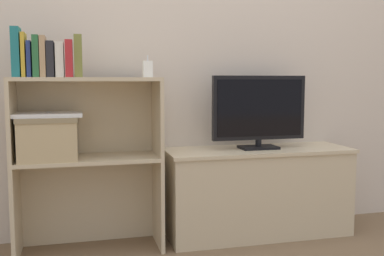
# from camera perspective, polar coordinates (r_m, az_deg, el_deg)

# --- Properties ---
(ground_plane) EXTENTS (16.00, 16.00, 0.00)m
(ground_plane) POSITION_cam_1_polar(r_m,az_deg,el_deg) (2.52, 0.91, -15.33)
(ground_plane) COLOR brown
(wall_back) EXTENTS (10.00, 0.05, 2.40)m
(wall_back) POSITION_cam_1_polar(r_m,az_deg,el_deg) (2.75, -1.27, 11.95)
(wall_back) COLOR beige
(wall_back) RESTS_ON ground_plane
(tv_stand) EXTENTS (1.10, 0.39, 0.52)m
(tv_stand) POSITION_cam_1_polar(r_m,az_deg,el_deg) (2.73, 8.34, -7.96)
(tv_stand) COLOR #CCB793
(tv_stand) RESTS_ON ground_plane
(tv) EXTENTS (0.57, 0.14, 0.43)m
(tv) POSITION_cam_1_polar(r_m,az_deg,el_deg) (2.66, 8.51, 2.26)
(tv) COLOR black
(tv) RESTS_ON tv_stand
(bookshelf_lower_tier) EXTENTS (0.76, 0.31, 0.51)m
(bookshelf_lower_tier) POSITION_cam_1_polar(r_m,az_deg,el_deg) (2.55, -12.93, -7.71)
(bookshelf_lower_tier) COLOR #CCB793
(bookshelf_lower_tier) RESTS_ON ground_plane
(bookshelf_upper_tier) EXTENTS (0.76, 0.31, 0.42)m
(bookshelf_upper_tier) POSITION_cam_1_polar(r_m,az_deg,el_deg) (2.48, -13.18, 2.73)
(bookshelf_upper_tier) COLOR #CCB793
(bookshelf_upper_tier) RESTS_ON bookshelf_lower_tier
(book_teal) EXTENTS (0.04, 0.12, 0.24)m
(book_teal) POSITION_cam_1_polar(r_m,az_deg,el_deg) (2.39, -21.41, 8.93)
(book_teal) COLOR #1E7075
(book_teal) RESTS_ON bookshelf_upper_tier
(book_mustard) EXTENTS (0.02, 0.13, 0.22)m
(book_mustard) POSITION_cam_1_polar(r_m,az_deg,el_deg) (2.38, -20.55, 8.66)
(book_mustard) COLOR gold
(book_mustard) RESTS_ON bookshelf_upper_tier
(book_navy) EXTENTS (0.02, 0.13, 0.18)m
(book_navy) POSITION_cam_1_polar(r_m,az_deg,el_deg) (2.38, -19.92, 8.20)
(book_navy) COLOR navy
(book_navy) RESTS_ON bookshelf_upper_tier
(book_forest) EXTENTS (0.03, 0.15, 0.20)m
(book_forest) POSITION_cam_1_polar(r_m,az_deg,el_deg) (2.38, -19.14, 8.56)
(book_forest) COLOR #286638
(book_forest) RESTS_ON bookshelf_upper_tier
(book_tan) EXTENTS (0.03, 0.15, 0.20)m
(book_tan) POSITION_cam_1_polar(r_m,az_deg,el_deg) (2.37, -18.36, 8.57)
(book_tan) COLOR tan
(book_tan) RESTS_ON bookshelf_upper_tier
(book_charcoal) EXTENTS (0.04, 0.15, 0.18)m
(book_charcoal) POSITION_cam_1_polar(r_m,az_deg,el_deg) (2.37, -17.51, 8.29)
(book_charcoal) COLOR #232328
(book_charcoal) RESTS_ON bookshelf_upper_tier
(book_ivory) EXTENTS (0.04, 0.14, 0.17)m
(book_ivory) POSITION_cam_1_polar(r_m,az_deg,el_deg) (2.37, -16.43, 8.30)
(book_ivory) COLOR silver
(book_ivory) RESTS_ON bookshelf_upper_tier
(book_crimson) EXTENTS (0.04, 0.16, 0.18)m
(book_crimson) POSITION_cam_1_polar(r_m,az_deg,el_deg) (2.37, -15.34, 8.45)
(book_crimson) COLOR #B22328
(book_crimson) RESTS_ON bookshelf_upper_tier
(book_olive) EXTENTS (0.04, 0.13, 0.21)m
(book_olive) POSITION_cam_1_polar(r_m,az_deg,el_deg) (2.37, -14.27, 8.81)
(book_olive) COLOR olive
(book_olive) RESTS_ON bookshelf_upper_tier
(baby_monitor) EXTENTS (0.05, 0.04, 0.12)m
(baby_monitor) POSITION_cam_1_polar(r_m,az_deg,el_deg) (2.45, -5.64, 7.47)
(baby_monitor) COLOR white
(baby_monitor) RESTS_ON bookshelf_upper_tier
(storage_basket_left) EXTENTS (0.29, 0.28, 0.22)m
(storage_basket_left) POSITION_cam_1_polar(r_m,az_deg,el_deg) (2.43, -17.76, -0.96)
(storage_basket_left) COLOR tan
(storage_basket_left) RESTS_ON bookshelf_lower_tier
(laptop) EXTENTS (0.34, 0.24, 0.02)m
(laptop) POSITION_cam_1_polar(r_m,az_deg,el_deg) (2.42, -17.85, 1.64)
(laptop) COLOR white
(laptop) RESTS_ON storage_basket_left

